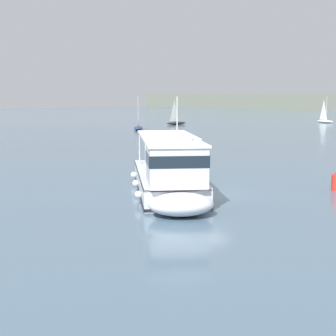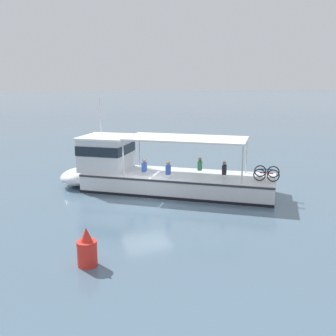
% 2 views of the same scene
% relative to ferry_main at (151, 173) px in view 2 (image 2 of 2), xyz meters
% --- Properties ---
extents(ground_plane, '(400.00, 400.00, 0.00)m').
position_rel_ferry_main_xyz_m(ground_plane, '(0.78, 1.79, -1.02)').
color(ground_plane, slate).
extents(ferry_main, '(12.36, 9.48, 5.32)m').
position_rel_ferry_main_xyz_m(ferry_main, '(0.00, 0.00, 0.00)').
color(ferry_main, silver).
rests_on(ferry_main, ground).
extents(channel_buoy, '(0.70, 0.70, 1.40)m').
position_rel_ferry_main_xyz_m(channel_buoy, '(4.63, 8.57, -0.45)').
color(channel_buoy, red).
rests_on(channel_buoy, ground).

